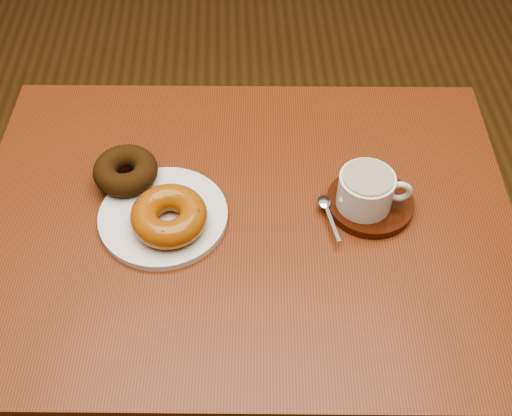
{
  "coord_description": "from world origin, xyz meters",
  "views": [
    {
      "loc": [
        0.23,
        -0.98,
        1.63
      ],
      "look_at": [
        0.25,
        -0.32,
        0.85
      ],
      "focal_mm": 45.0,
      "sensor_mm": 36.0,
      "label": 1
    }
  ],
  "objects_px": {
    "cafe_table": "(245,263)",
    "coffee_cup": "(367,190)",
    "donut_plate": "(163,216)",
    "saucer": "(370,203)"
  },
  "relations": [
    {
      "from": "coffee_cup",
      "to": "cafe_table",
      "type": "bearing_deg",
      "value": -170.75
    },
    {
      "from": "donut_plate",
      "to": "saucer",
      "type": "height_order",
      "value": "saucer"
    },
    {
      "from": "donut_plate",
      "to": "coffee_cup",
      "type": "xyz_separation_m",
      "value": [
        0.33,
        0.01,
        0.04
      ]
    },
    {
      "from": "saucer",
      "to": "donut_plate",
      "type": "bearing_deg",
      "value": -177.48
    },
    {
      "from": "donut_plate",
      "to": "saucer",
      "type": "xyz_separation_m",
      "value": [
        0.34,
        0.01,
        0.0
      ]
    },
    {
      "from": "cafe_table",
      "to": "donut_plate",
      "type": "xyz_separation_m",
      "value": [
        -0.13,
        -0.0,
        0.14
      ]
    },
    {
      "from": "cafe_table",
      "to": "saucer",
      "type": "xyz_separation_m",
      "value": [
        0.21,
        0.01,
        0.14
      ]
    },
    {
      "from": "cafe_table",
      "to": "donut_plate",
      "type": "bearing_deg",
      "value": -177.18
    },
    {
      "from": "cafe_table",
      "to": "saucer",
      "type": "relative_size",
      "value": 6.44
    },
    {
      "from": "cafe_table",
      "to": "coffee_cup",
      "type": "distance_m",
      "value": 0.27
    }
  ]
}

